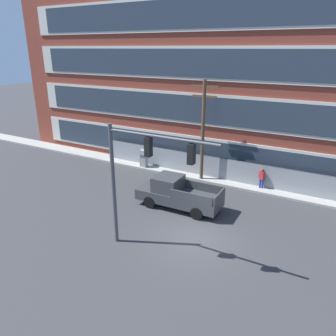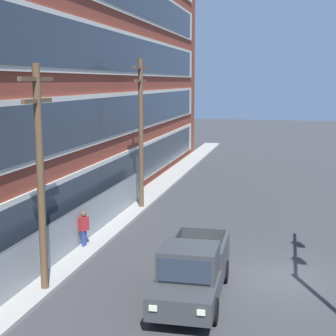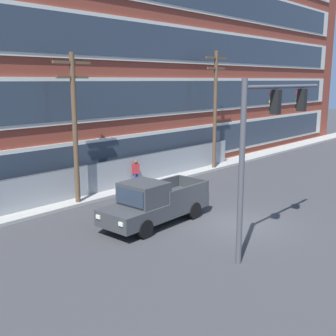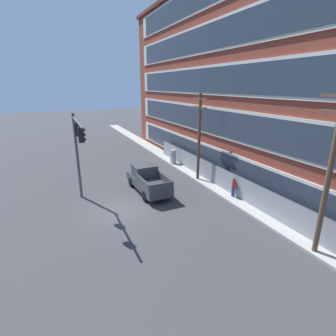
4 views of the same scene
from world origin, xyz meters
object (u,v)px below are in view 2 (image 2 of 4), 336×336
object	(u,v)px
pickup_truck_dark_grey	(192,273)
utility_pole_midblock	(141,128)
pedestrian_near_cabinet	(84,228)
utility_pole_near_corner	(40,170)

from	to	relation	value
pickup_truck_dark_grey	utility_pole_midblock	xyz separation A→B (m)	(11.49, 5.07, 3.67)
pickup_truck_dark_grey	utility_pole_midblock	size ratio (longest dim) A/B	0.67
pedestrian_near_cabinet	pickup_truck_dark_grey	bearing A→B (deg)	-126.67
pickup_truck_dark_grey	utility_pole_near_corner	xyz separation A→B (m)	(-0.51, 5.06, 3.32)
utility_pole_near_corner	pedestrian_near_cabinet	xyz separation A→B (m)	(4.60, 0.45, -3.31)
utility_pole_near_corner	utility_pole_midblock	bearing A→B (deg)	0.05
utility_pole_midblock	utility_pole_near_corner	bearing A→B (deg)	-179.95
pickup_truck_dark_grey	utility_pole_near_corner	world-z (taller)	utility_pole_near_corner
pickup_truck_dark_grey	pedestrian_near_cabinet	bearing A→B (deg)	53.33
pickup_truck_dark_grey	pedestrian_near_cabinet	size ratio (longest dim) A/B	3.35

